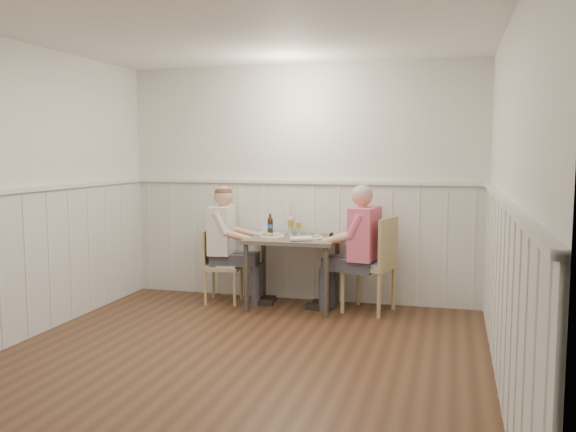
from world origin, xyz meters
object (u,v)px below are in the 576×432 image
(dining_table, at_px, (293,247))
(chair_left, at_px, (219,263))
(beer_bottle, at_px, (270,225))
(chair_right, at_px, (374,261))
(man_in_pink, at_px, (360,259))
(grass_vase, at_px, (290,218))
(diner_cream, at_px, (225,253))

(dining_table, relative_size, chair_left, 1.17)
(beer_bottle, bearing_deg, dining_table, -34.91)
(chair_right, distance_m, man_in_pink, 0.15)
(dining_table, bearing_deg, beer_bottle, 145.09)
(dining_table, distance_m, beer_bottle, 0.44)
(dining_table, xyz_separation_m, grass_vase, (-0.11, 0.28, 0.27))
(dining_table, relative_size, grass_vase, 2.43)
(man_in_pink, xyz_separation_m, diner_cream, (-1.50, 0.06, -0.02))
(dining_table, height_order, man_in_pink, man_in_pink)
(man_in_pink, relative_size, beer_bottle, 6.04)
(dining_table, height_order, beer_bottle, beer_bottle)
(beer_bottle, bearing_deg, man_in_pink, -13.48)
(dining_table, distance_m, chair_right, 0.86)
(chair_left, xyz_separation_m, beer_bottle, (0.53, 0.20, 0.41))
(dining_table, distance_m, man_in_pink, 0.73)
(chair_left, bearing_deg, dining_table, -1.34)
(chair_right, relative_size, beer_bottle, 4.44)
(man_in_pink, xyz_separation_m, grass_vase, (-0.83, 0.30, 0.36))
(chair_left, bearing_deg, grass_vase, 19.14)
(chair_left, bearing_deg, diner_cream, 7.95)
(dining_table, xyz_separation_m, chair_left, (-0.85, 0.02, -0.21))
(chair_left, height_order, man_in_pink, man_in_pink)
(chair_left, bearing_deg, beer_bottle, 20.87)
(man_in_pink, height_order, beer_bottle, man_in_pink)
(chair_left, distance_m, diner_cream, 0.13)
(dining_table, relative_size, diner_cream, 0.72)
(dining_table, distance_m, chair_left, 0.88)
(chair_right, bearing_deg, dining_table, -178.02)
(beer_bottle, xyz_separation_m, grass_vase, (0.21, 0.06, 0.07))
(man_in_pink, height_order, diner_cream, man_in_pink)
(chair_left, bearing_deg, man_in_pink, -1.72)
(chair_right, distance_m, grass_vase, 1.07)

